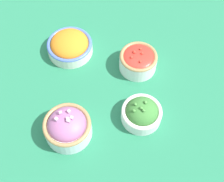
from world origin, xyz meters
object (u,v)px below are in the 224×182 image
bowl_carrots (70,45)px  bowl_red_onion (67,127)px  bowl_broccoli (142,113)px  bowl_cherry_tomatoes (138,60)px

bowl_carrots → bowl_red_onion: bearing=173.2°
bowl_red_onion → bowl_broccoli: size_ratio=1.13×
bowl_cherry_tomatoes → bowl_broccoli: bearing=170.9°
bowl_broccoli → bowl_red_onion: bearing=93.1°
bowl_broccoli → bowl_cherry_tomatoes: bearing=-9.1°
bowl_red_onion → bowl_broccoli: bearing=-86.9°
bowl_carrots → bowl_broccoli: 0.33m
bowl_carrots → bowl_red_onion: (-0.29, 0.03, 0.01)m
bowl_cherry_tomatoes → bowl_broccoli: bowl_broccoli is taller
bowl_red_onion → bowl_broccoli: bowl_red_onion is taller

